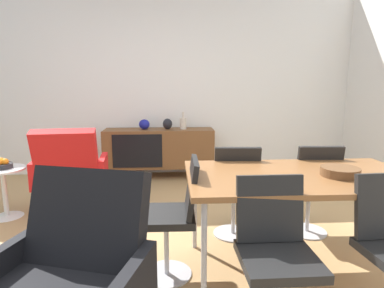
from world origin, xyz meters
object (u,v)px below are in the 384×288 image
(vase_ceramic_small, at_px, (144,124))
(armchair_black_shell, at_px, (71,277))
(wooden_bowl_on_table, at_px, (340,172))
(vase_sculptural_dark, at_px, (167,124))
(dining_chair_front_left, at_px, (275,251))
(dining_chair_back_left, at_px, (235,187))
(sideboard, at_px, (159,148))
(side_table_round, at_px, (4,187))
(fruit_bowl, at_px, (2,165))
(dining_chair_near_window, at_px, (175,213))
(vase_cobalt, at_px, (183,123))
(dining_chair_back_right, at_px, (312,186))
(dining_table, at_px, (300,180))
(lounge_chair_red, at_px, (70,172))

(vase_ceramic_small, bearing_deg, armchair_black_shell, -91.23)
(wooden_bowl_on_table, xyz_separation_m, armchair_black_shell, (-1.63, -0.67, -0.30))
(vase_sculptural_dark, distance_m, dining_chair_front_left, 3.23)
(dining_chair_back_left, relative_size, armchair_black_shell, 0.90)
(sideboard, relative_size, vase_ceramic_small, 10.32)
(sideboard, height_order, dining_chair_back_left, dining_chair_back_left)
(side_table_round, bearing_deg, vase_sculptural_dark, 40.57)
(sideboard, bearing_deg, fruit_bowl, -137.12)
(armchair_black_shell, bearing_deg, dining_chair_near_window, 56.45)
(vase_cobalt, height_order, fruit_bowl, vase_cobalt)
(vase_sculptural_dark, xyz_separation_m, wooden_bowl_on_table, (1.22, -2.67, -0.03))
(vase_cobalt, xyz_separation_m, fruit_bowl, (-1.90, -1.43, -0.25))
(sideboard, distance_m, dining_chair_back_right, 2.50)
(dining_table, bearing_deg, lounge_chair_red, 148.71)
(dining_table, xyz_separation_m, dining_chair_front_left, (-0.35, -0.56, -0.23))
(dining_chair_near_window, bearing_deg, dining_chair_back_right, 24.38)
(dining_chair_near_window, height_order, fruit_bowl, dining_chair_near_window)
(dining_chair_near_window, xyz_separation_m, dining_chair_front_left, (0.54, -0.56, 0.00))
(dining_chair_near_window, bearing_deg, dining_table, 0.07)
(vase_sculptural_dark, distance_m, dining_chair_back_right, 2.45)
(vase_cobalt, xyz_separation_m, side_table_round, (-1.90, -1.43, -0.49))
(vase_cobalt, xyz_separation_m, dining_chair_near_window, (-0.15, -2.60, -0.34))
(armchair_black_shell, height_order, fruit_bowl, armchair_black_shell)
(vase_ceramic_small, xyz_separation_m, dining_chair_back_left, (0.95, -2.04, -0.32))
(dining_chair_front_left, bearing_deg, dining_chair_back_left, 90.17)
(dining_chair_front_left, bearing_deg, sideboard, 103.33)
(wooden_bowl_on_table, bearing_deg, vase_sculptural_dark, 114.51)
(wooden_bowl_on_table, bearing_deg, sideboard, 116.78)
(sideboard, height_order, armchair_black_shell, armchair_black_shell)
(vase_cobalt, distance_m, dining_chair_back_left, 2.10)
(vase_cobalt, bearing_deg, dining_chair_front_left, -83.01)
(vase_sculptural_dark, xyz_separation_m, dining_chair_near_window, (0.08, -2.60, -0.33))
(dining_chair_front_left, xyz_separation_m, lounge_chair_red, (-1.62, 1.75, -0.00))
(vase_ceramic_small, relative_size, dining_chair_back_left, 0.18)
(vase_cobalt, xyz_separation_m, dining_chair_back_right, (1.08, -2.04, -0.34))
(fruit_bowl, bearing_deg, dining_chair_back_right, -11.49)
(dining_chair_front_left, relative_size, dining_chair_back_right, 1.00)
(dining_chair_back_left, distance_m, lounge_chair_red, 1.74)
(sideboard, relative_size, armchair_black_shell, 1.69)
(dining_chair_near_window, distance_m, dining_chair_front_left, 0.78)
(sideboard, xyz_separation_m, vase_ceramic_small, (-0.21, 0.00, 0.35))
(vase_ceramic_small, height_order, fruit_bowl, vase_ceramic_small)
(vase_ceramic_small, distance_m, armchair_black_shell, 3.35)
(vase_sculptural_dark, bearing_deg, side_table_round, -139.43)
(vase_ceramic_small, bearing_deg, dining_chair_back_left, -64.92)
(dining_chair_near_window, distance_m, side_table_round, 2.11)
(dining_chair_back_left, distance_m, dining_chair_near_window, 0.77)
(vase_ceramic_small, xyz_separation_m, wooden_bowl_on_table, (1.55, -2.67, -0.02))
(wooden_bowl_on_table, height_order, lounge_chair_red, lounge_chair_red)
(sideboard, distance_m, vase_sculptural_dark, 0.38)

